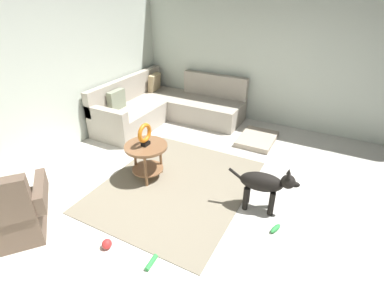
# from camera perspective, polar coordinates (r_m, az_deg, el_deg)

# --- Properties ---
(ground_plane) EXTENTS (6.00, 6.00, 0.10)m
(ground_plane) POSITION_cam_1_polar(r_m,az_deg,el_deg) (3.86, 4.88, -12.75)
(ground_plane) COLOR silver
(wall_back) EXTENTS (6.00, 0.12, 2.70)m
(wall_back) POSITION_cam_1_polar(r_m,az_deg,el_deg) (4.96, -28.02, 12.05)
(wall_back) COLOR silver
(wall_back) RESTS_ON ground_plane
(wall_right) EXTENTS (0.12, 6.00, 2.70)m
(wall_right) POSITION_cam_1_polar(r_m,az_deg,el_deg) (5.85, 17.54, 16.13)
(wall_right) COLOR silver
(wall_right) RESTS_ON ground_plane
(area_rug) EXTENTS (2.30, 1.90, 0.01)m
(area_rug) POSITION_cam_1_polar(r_m,az_deg,el_deg) (4.17, -3.17, -8.03)
(area_rug) COLOR gray
(area_rug) RESTS_ON ground_plane
(sectional_couch) EXTENTS (2.20, 2.25, 0.88)m
(sectional_couch) POSITION_cam_1_polar(r_m,az_deg,el_deg) (6.03, -5.18, 7.08)
(sectional_couch) COLOR #B2A899
(sectional_couch) RESTS_ON ground_plane
(armchair) EXTENTS (1.00, 0.97, 0.88)m
(armchair) POSITION_cam_1_polar(r_m,az_deg,el_deg) (3.78, -32.03, -11.63)
(armchair) COLOR brown
(armchair) RESTS_ON ground_plane
(side_table) EXTENTS (0.60, 0.60, 0.54)m
(side_table) POSITION_cam_1_polar(r_m,az_deg,el_deg) (4.16, -8.87, -1.69)
(side_table) COLOR brown
(side_table) RESTS_ON ground_plane
(torus_sculpture) EXTENTS (0.28, 0.08, 0.33)m
(torus_sculpture) POSITION_cam_1_polar(r_m,az_deg,el_deg) (4.02, -9.18, 1.93)
(torus_sculpture) COLOR black
(torus_sculpture) RESTS_ON side_table
(dog_bed_mat) EXTENTS (0.80, 0.60, 0.09)m
(dog_bed_mat) POSITION_cam_1_polar(r_m,az_deg,el_deg) (5.40, 12.55, 0.96)
(dog_bed_mat) COLOR #B2A38E
(dog_bed_mat) RESTS_ON ground_plane
(dog) EXTENTS (0.30, 0.84, 0.63)m
(dog) POSITION_cam_1_polar(r_m,az_deg,el_deg) (3.67, 13.99, -7.62)
(dog) COLOR black
(dog) RESTS_ON ground_plane
(dog_toy_ball) EXTENTS (0.11, 0.11, 0.11)m
(dog_toy_ball) POSITION_cam_1_polar(r_m,az_deg,el_deg) (3.44, -16.25, -18.19)
(dog_toy_ball) COLOR red
(dog_toy_ball) RESTS_ON ground_plane
(dog_toy_rope) EXTENTS (0.19, 0.06, 0.05)m
(dog_toy_rope) POSITION_cam_1_polar(r_m,az_deg,el_deg) (3.22, -7.93, -21.89)
(dog_toy_rope) COLOR green
(dog_toy_rope) RESTS_ON ground_plane
(dog_toy_bone) EXTENTS (0.19, 0.12, 0.06)m
(dog_toy_bone) POSITION_cam_1_polar(r_m,az_deg,el_deg) (3.63, 15.95, -15.54)
(dog_toy_bone) COLOR green
(dog_toy_bone) RESTS_ON ground_plane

